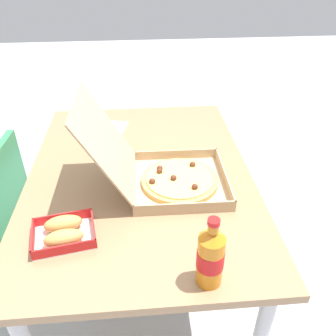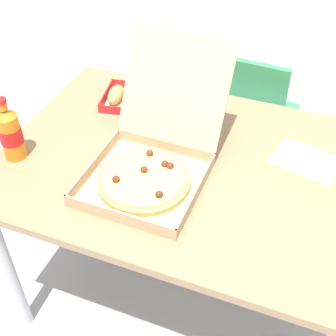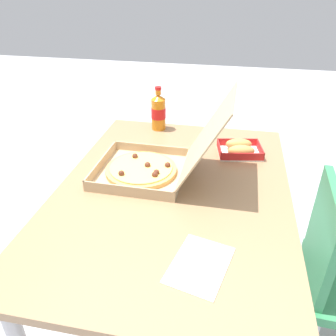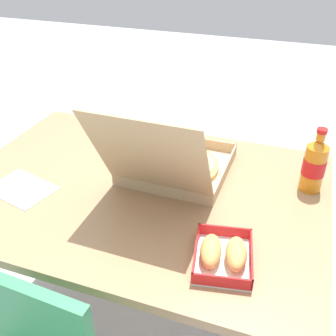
# 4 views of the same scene
# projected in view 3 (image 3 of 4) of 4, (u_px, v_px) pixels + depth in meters

# --- Properties ---
(ground_plane) EXTENTS (10.00, 10.00, 0.00)m
(ground_plane) POSITION_uv_depth(u_px,v_px,m) (172.00, 313.00, 1.67)
(ground_plane) COLOR #B2B2B7
(dining_table) EXTENTS (1.23, 0.88, 0.73)m
(dining_table) POSITION_uv_depth(u_px,v_px,m) (173.00, 206.00, 1.34)
(dining_table) COLOR #997551
(dining_table) RESTS_ON ground_plane
(pizza_box_open) EXTENTS (0.36, 0.53, 0.35)m
(pizza_box_open) POSITION_uv_depth(u_px,v_px,m) (153.00, 164.00, 1.36)
(pizza_box_open) COLOR tan
(pizza_box_open) RESTS_ON dining_table
(bread_side_box) EXTENTS (0.18, 0.21, 0.06)m
(bread_side_box) POSITION_uv_depth(u_px,v_px,m) (240.00, 148.00, 1.53)
(bread_side_box) COLOR white
(bread_side_box) RESTS_ON dining_table
(cola_bottle) EXTENTS (0.07, 0.07, 0.22)m
(cola_bottle) POSITION_uv_depth(u_px,v_px,m) (159.00, 112.00, 1.74)
(cola_bottle) COLOR orange
(cola_bottle) RESTS_ON dining_table
(paper_menu) EXTENTS (0.24, 0.20, 0.00)m
(paper_menu) POSITION_uv_depth(u_px,v_px,m) (200.00, 265.00, 0.96)
(paper_menu) COLOR white
(paper_menu) RESTS_ON dining_table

